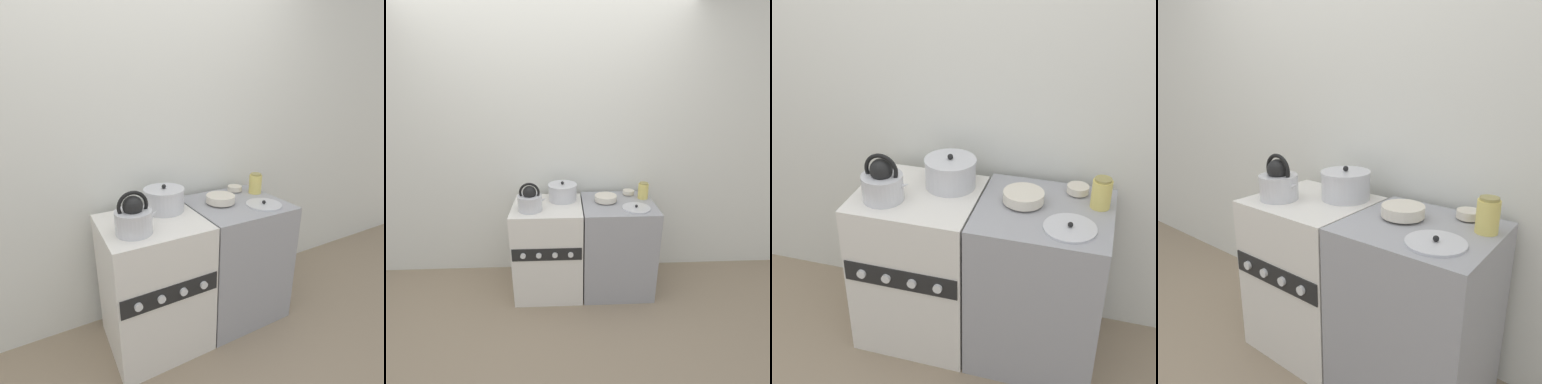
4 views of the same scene
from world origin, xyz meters
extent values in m
plane|color=gray|center=(0.00, 0.00, 0.00)|extent=(12.00, 12.00, 0.00)
cube|color=silver|center=(0.00, 0.65, 1.25)|extent=(7.00, 0.06, 2.50)
cube|color=silver|center=(0.00, 0.27, 0.43)|extent=(0.60, 0.54, 0.85)
cube|color=black|center=(0.00, 0.00, 0.53)|extent=(0.57, 0.01, 0.11)
cylinder|color=silver|center=(-0.19, -0.01, 0.53)|extent=(0.04, 0.02, 0.04)
cylinder|color=silver|center=(-0.07, -0.01, 0.53)|extent=(0.04, 0.02, 0.04)
cylinder|color=silver|center=(0.07, -0.01, 0.53)|extent=(0.04, 0.02, 0.04)
cylinder|color=silver|center=(0.19, -0.01, 0.53)|extent=(0.04, 0.02, 0.04)
cube|color=#99999E|center=(0.62, 0.29, 0.43)|extent=(0.63, 0.58, 0.86)
cylinder|color=silver|center=(-0.13, 0.17, 0.92)|extent=(0.20, 0.20, 0.13)
sphere|color=black|center=(-0.13, 0.17, 1.01)|extent=(0.11, 0.11, 0.11)
torus|color=black|center=(-0.13, 0.17, 1.01)|extent=(0.17, 0.02, 0.17)
cone|color=silver|center=(-0.04, 0.17, 0.94)|extent=(0.10, 0.04, 0.08)
cylinder|color=silver|center=(0.13, 0.39, 0.92)|extent=(0.25, 0.25, 0.13)
cylinder|color=silver|center=(0.13, 0.39, 0.99)|extent=(0.26, 0.26, 0.01)
sphere|color=black|center=(0.13, 0.39, 1.01)|extent=(0.03, 0.03, 0.03)
cylinder|color=beige|center=(0.51, 0.32, 0.86)|extent=(0.09, 0.09, 0.01)
cylinder|color=beige|center=(0.51, 0.32, 0.89)|extent=(0.19, 0.19, 0.05)
cylinder|color=beige|center=(0.75, 0.48, 0.86)|extent=(0.05, 0.05, 0.01)
cylinder|color=beige|center=(0.75, 0.48, 0.88)|extent=(0.11, 0.11, 0.04)
cylinder|color=#E0CC66|center=(0.86, 0.39, 0.92)|extent=(0.09, 0.09, 0.14)
cylinder|color=#998C4C|center=(0.86, 0.39, 1.00)|extent=(0.08, 0.08, 0.01)
cylinder|color=silver|center=(0.75, 0.16, 0.86)|extent=(0.23, 0.23, 0.01)
sphere|color=black|center=(0.75, 0.16, 0.88)|extent=(0.02, 0.02, 0.02)
camera|label=1|loc=(-0.55, -1.25, 1.58)|focal=28.00mm
camera|label=2|loc=(0.15, -2.12, 1.86)|focal=28.00mm
camera|label=3|loc=(0.86, -1.84, 2.13)|focal=50.00mm
camera|label=4|loc=(1.30, -1.05, 1.45)|focal=35.00mm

